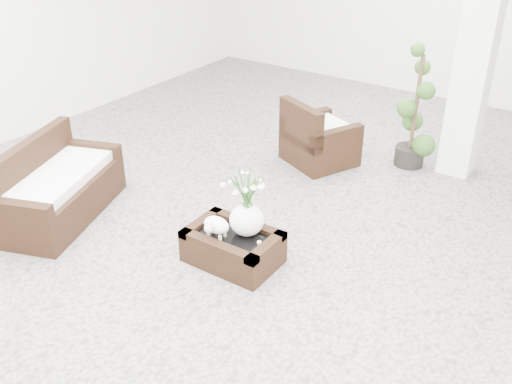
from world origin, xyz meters
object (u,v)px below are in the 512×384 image
Objects in this scene: topiary at (416,108)px; armchair at (321,132)px; loveseat at (58,182)px; coffee_table at (233,248)px.

armchair is at bearing -150.21° from topiary.
loveseat is at bearing -128.58° from topiary.
coffee_table is at bearing 123.87° from armchair.
topiary is at bearing -58.17° from loveseat.
armchair is 1.25m from topiary.
topiary reaches higher than coffee_table.
armchair is at bearing -50.67° from loveseat.
armchair is at bearing 98.98° from coffee_table.
topiary is (2.77, 3.47, 0.37)m from loveseat.
armchair reaches higher than loveseat.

